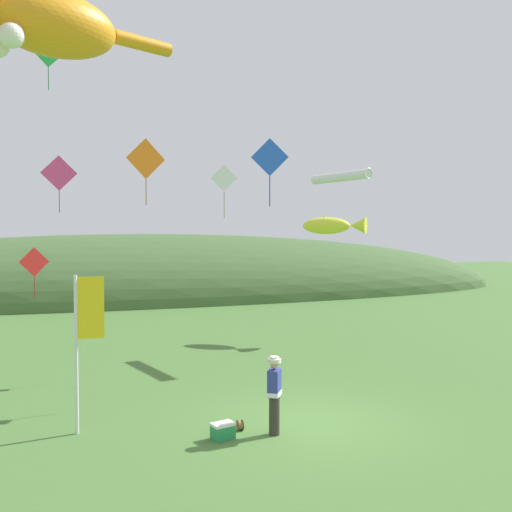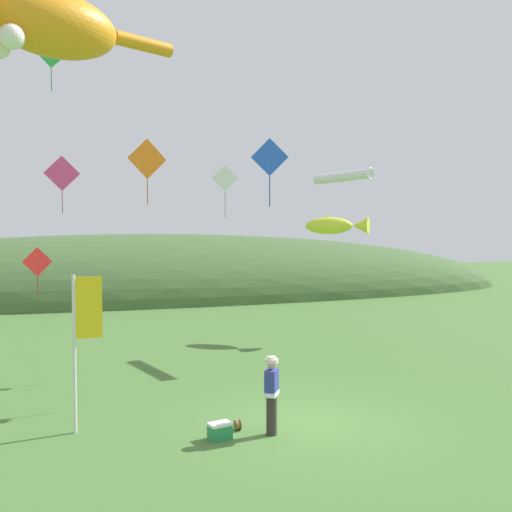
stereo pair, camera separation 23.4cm
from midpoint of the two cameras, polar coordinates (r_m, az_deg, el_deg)
ground_plane at (r=14.21m, az=4.90°, el=-16.33°), size 120.00×120.00×0.00m
distant_hill_ridge at (r=41.94m, az=-11.21°, el=-3.90°), size 58.95×15.33×8.89m
festival_attendant at (r=13.15m, az=1.32°, el=-13.51°), size 0.45×0.49×1.77m
kite_spool at (r=13.68m, az=-2.11°, el=-16.54°), size 0.13×0.24×0.24m
picnic_cooler at (r=13.15m, az=-3.86°, el=-17.05°), size 0.55×0.44×0.36m
festival_banner_pole at (r=13.55m, az=-17.32°, el=-7.09°), size 0.66×0.08×3.60m
kite_giant_cat at (r=18.70m, az=-21.63°, el=21.14°), size 6.85×3.70×2.22m
kite_fish_windsock at (r=25.10m, az=7.45°, el=3.04°), size 2.65×2.35×0.86m
kite_tube_streamer at (r=22.45m, az=8.17°, el=7.83°), size 1.21×3.10×0.44m
kite_diamond_white at (r=19.63m, az=-3.55°, el=7.70°), size 0.89×0.24×1.81m
kite_diamond_green at (r=25.33m, az=-20.35°, el=18.79°), size 1.41×0.18×2.32m
kite_diamond_pink at (r=24.91m, az=-19.37°, el=7.80°), size 1.45×0.05×2.35m
kite_diamond_orange at (r=20.59m, az=-11.29°, el=9.48°), size 1.40×0.30×2.32m
kite_diamond_blue at (r=17.08m, az=0.99°, el=9.79°), size 1.05×0.43×2.02m
kite_diamond_red at (r=25.01m, az=-21.55°, el=-0.59°), size 1.16×0.38×2.11m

